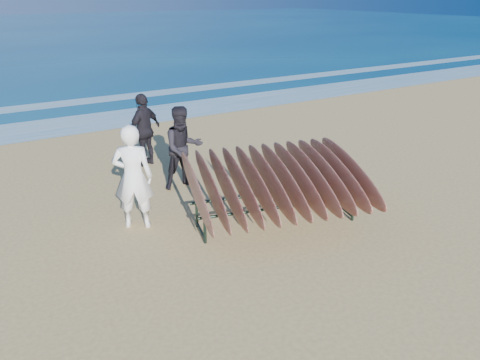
{
  "coord_description": "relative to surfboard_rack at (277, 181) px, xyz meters",
  "views": [
    {
      "loc": [
        -4.17,
        -6.0,
        4.17
      ],
      "look_at": [
        0.0,
        0.8,
        0.95
      ],
      "focal_mm": 35.0,
      "sensor_mm": 36.0,
      "label": 1
    }
  ],
  "objects": [
    {
      "name": "foam_near",
      "position": [
        -0.65,
        9.47,
        -0.89
      ],
      "size": [
        160.0,
        160.0,
        0.0
      ],
      "primitive_type": "plane",
      "color": "white",
      "rests_on": "ground"
    },
    {
      "name": "person_dark_b",
      "position": [
        -0.91,
        4.47,
        0.03
      ],
      "size": [
        1.17,
        0.91,
        1.85
      ],
      "primitive_type": "imported",
      "rotation": [
        0.0,
        0.0,
        3.63
      ],
      "color": "black",
      "rests_on": "ground"
    },
    {
      "name": "ground",
      "position": [
        -0.65,
        -0.53,
        -0.9
      ],
      "size": [
        120.0,
        120.0,
        0.0
      ],
      "primitive_type": "plane",
      "color": "tan",
      "rests_on": "ground"
    },
    {
      "name": "surfboard_rack",
      "position": [
        0.0,
        0.0,
        0.0
      ],
      "size": [
        3.72,
        3.36,
        1.45
      ],
      "rotation": [
        0.0,
        0.0,
        -0.24
      ],
      "color": "black",
      "rests_on": "ground"
    },
    {
      "name": "foam_far",
      "position": [
        -0.65,
        12.97,
        -0.89
      ],
      "size": [
        160.0,
        160.0,
        0.0
      ],
      "primitive_type": "plane",
      "color": "white",
      "rests_on": "ground"
    },
    {
      "name": "person_white",
      "position": [
        -2.32,
        1.31,
        0.1
      ],
      "size": [
        0.87,
        0.77,
        2.0
      ],
      "primitive_type": "imported",
      "rotation": [
        0.0,
        0.0,
        2.64
      ],
      "color": "white",
      "rests_on": "ground"
    },
    {
      "name": "person_dark_a",
      "position": [
        -0.72,
        2.57,
        0.05
      ],
      "size": [
        0.96,
        0.78,
        1.88
      ],
      "primitive_type": "imported",
      "rotation": [
        0.0,
        0.0,
        -0.07
      ],
      "color": "black",
      "rests_on": "ground"
    }
  ]
}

